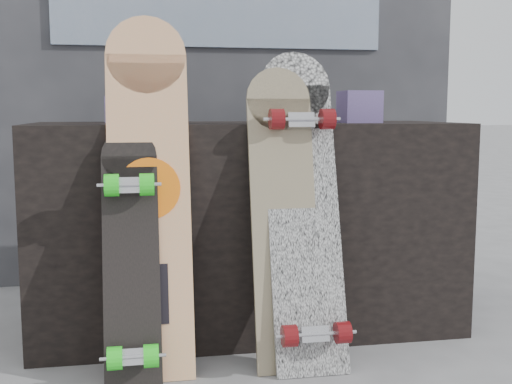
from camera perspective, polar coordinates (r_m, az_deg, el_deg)
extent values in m
plane|color=slate|center=(2.14, 1.56, -16.01)|extent=(60.00, 60.00, 0.00)
cube|color=black|center=(2.50, -0.79, -3.02)|extent=(1.60, 0.60, 0.80)
cube|color=#2F2F34|center=(3.31, -3.32, 11.68)|extent=(2.40, 0.20, 2.20)
cube|color=navy|center=(3.22, -3.10, 15.37)|extent=(1.60, 0.02, 0.30)
cube|color=#533771|center=(2.56, -11.23, 7.21)|extent=(0.18, 0.12, 0.10)
cube|color=#533771|center=(2.49, 9.16, 7.49)|extent=(0.14, 0.14, 0.12)
cube|color=#D1B78C|center=(2.55, 3.45, 6.89)|extent=(0.22, 0.10, 0.06)
cube|color=tan|center=(2.09, -9.43, -2.02)|extent=(0.26, 0.25, 1.03)
cylinder|color=tan|center=(2.18, -9.77, 11.92)|extent=(0.26, 0.07, 0.26)
cylinder|color=orange|center=(2.08, -9.48, 0.31)|extent=(0.20, 0.05, 0.20)
cube|color=black|center=(2.08, -9.25, -8.98)|extent=(0.11, 0.04, 0.19)
cube|color=beige|center=(2.13, 2.53, -3.72)|extent=(0.22, 0.22, 0.89)
cylinder|color=beige|center=(2.19, 1.98, 8.24)|extent=(0.22, 0.06, 0.22)
cube|color=white|center=(2.14, 4.31, -3.03)|extent=(0.24, 0.30, 0.94)
cylinder|color=white|center=(2.24, 3.50, 9.39)|extent=(0.24, 0.09, 0.24)
cube|color=silver|center=(2.09, 5.23, -12.45)|extent=(0.09, 0.04, 0.06)
cylinder|color=#5F0D10|center=(2.05, 2.99, -12.66)|extent=(0.05, 0.07, 0.07)
cylinder|color=#5F0D10|center=(2.10, 7.70, -12.27)|extent=(0.04, 0.07, 0.07)
cube|color=silver|center=(2.16, 3.99, 6.34)|extent=(0.09, 0.04, 0.06)
cylinder|color=#5F0D10|center=(2.13, 1.85, 6.49)|extent=(0.05, 0.07, 0.07)
cylinder|color=#5F0D10|center=(2.17, 6.35, 6.46)|extent=(0.04, 0.07, 0.07)
cube|color=black|center=(2.07, -11.01, -6.81)|extent=(0.18, 0.20, 0.70)
cylinder|color=black|center=(2.10, -11.22, 3.11)|extent=(0.18, 0.06, 0.17)
cube|color=silver|center=(2.04, -10.87, -14.15)|extent=(0.09, 0.04, 0.06)
cylinder|color=#25E520|center=(2.02, -12.44, -14.24)|extent=(0.04, 0.07, 0.07)
cylinder|color=#25E520|center=(2.02, -9.31, -14.18)|extent=(0.05, 0.07, 0.07)
cube|color=silver|center=(2.05, -11.19, 0.55)|extent=(0.09, 0.04, 0.06)
cylinder|color=#25E520|center=(2.03, -12.71, 0.60)|extent=(0.04, 0.07, 0.07)
cylinder|color=#25E520|center=(2.03, -9.68, 0.67)|extent=(0.05, 0.07, 0.07)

